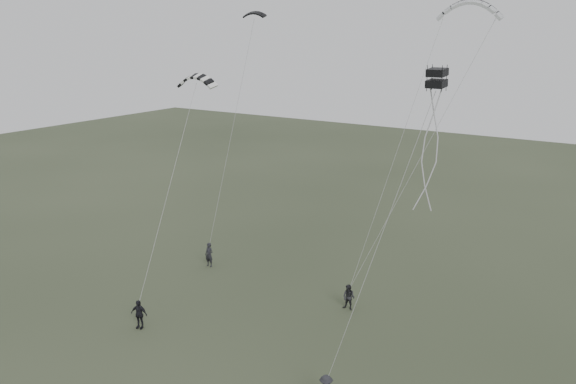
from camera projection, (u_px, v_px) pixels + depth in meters
The scene contains 8 objects.
ground at pixel (225, 337), 29.84m from camera, with size 140.00×140.00×0.00m, color #303925.
flyer_left at pixel (209, 255), 38.65m from camera, with size 0.62×0.41×1.70m, color black.
flyer_right at pixel (349, 297), 32.58m from camera, with size 0.75×0.59×1.55m, color black.
flyer_center at pixel (139, 314), 30.53m from camera, with size 0.97×0.40×1.65m, color black.
kite_dark_small at pixel (254, 13), 38.84m from camera, with size 1.64×0.49×0.53m, color black, non-canonical shape.
kite_pale_large at pixel (470, 2), 31.61m from camera, with size 3.62×0.81×1.51m, color #B5B8BB, non-canonical shape.
kite_striped at pixel (196, 76), 33.55m from camera, with size 2.55×0.64×1.05m, color black, non-canonical shape.
kite_box at pixel (437, 78), 22.43m from camera, with size 0.70×0.70×0.74m, color black, non-canonical shape.
Camera 1 is at (17.14, -20.64, 15.53)m, focal length 35.00 mm.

